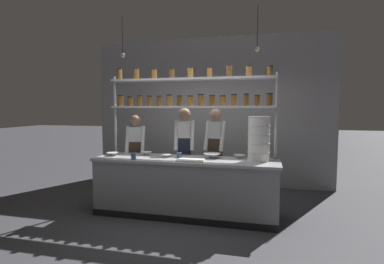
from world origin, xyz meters
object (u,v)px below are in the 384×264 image
chef_right (215,149)px  cutting_board (191,160)px  container_stack (259,139)px  prep_bowl_center_back (113,154)px  prep_bowl_center_front (166,156)px  serving_cup_by_board (179,155)px  chef_left (136,152)px  chef_center (184,148)px  prep_bowl_near_left (212,156)px  prep_bowl_far_left (146,153)px  spice_shelf_unit (190,97)px  serving_cup_front (134,156)px  prep_bowl_near_right (239,157)px

chef_right → cutting_board: 0.97m
container_stack → prep_bowl_center_back: bearing=-177.5°
prep_bowl_center_back → prep_bowl_center_front: bearing=4.5°
serving_cup_by_board → chef_left: bearing=152.5°
chef_center → prep_bowl_near_left: chef_center is taller
prep_bowl_center_back → prep_bowl_near_left: bearing=5.3°
prep_bowl_far_left → serving_cup_by_board: (0.64, -0.12, 0.01)m
cutting_board → prep_bowl_center_back: bearing=172.7°
chef_left → cutting_board: size_ratio=3.98×
spice_shelf_unit → prep_bowl_center_back: 1.64m
spice_shelf_unit → chef_right: spice_shelf_unit is taller
spice_shelf_unit → prep_bowl_far_left: (-0.75, -0.13, -0.97)m
serving_cup_front → prep_bowl_near_left: bearing=18.9°
chef_left → prep_bowl_center_back: chef_left is taller
spice_shelf_unit → chef_left: spice_shelf_unit is taller
spice_shelf_unit → serving_cup_front: spice_shelf_unit is taller
chef_center → prep_bowl_center_back: size_ratio=8.70×
serving_cup_front → prep_bowl_center_front: bearing=36.7°
chef_right → serving_cup_by_board: (-0.48, -0.68, -0.03)m
chef_left → prep_bowl_far_left: size_ratio=8.04×
chef_center → prep_bowl_center_back: (-1.09, -0.63, -0.05)m
prep_bowl_center_front → prep_bowl_far_left: (-0.41, 0.13, 0.00)m
serving_cup_by_board → prep_bowl_center_front: bearing=-177.6°
chef_right → prep_bowl_near_right: bearing=-38.7°
chef_right → prep_bowl_near_right: (0.48, -0.50, -0.04)m
chef_center → spice_shelf_unit: bearing=-68.5°
chef_left → spice_shelf_unit: bearing=-27.4°
container_stack → prep_bowl_near_right: 0.47m
chef_center → prep_bowl_far_left: chef_center is taller
chef_right → prep_bowl_center_back: 1.80m
chef_left → serving_cup_by_board: (1.01, -0.52, 0.05)m
chef_left → serving_cup_front: (0.35, -0.85, 0.06)m
chef_right → serving_cup_front: bearing=-130.4°
container_stack → prep_bowl_near_right: size_ratio=3.45×
spice_shelf_unit → prep_bowl_center_back: size_ratio=14.31×
cutting_board → serving_cup_by_board: size_ratio=4.89×
spice_shelf_unit → container_stack: size_ratio=4.15×
chef_center → prep_bowl_center_back: 1.26m
prep_bowl_near_right → prep_bowl_far_left: bearing=-178.0°
container_stack → prep_bowl_near_left: size_ratio=2.38×
prep_bowl_near_left → prep_bowl_center_front: prep_bowl_near_left is taller
spice_shelf_unit → cutting_board: size_ratio=7.08×
cutting_board → prep_bowl_near_right: 0.83m
prep_bowl_near_right → prep_bowl_far_left: same height
serving_cup_by_board → prep_bowl_near_right: bearing=10.6°
chef_center → container_stack: chef_center is taller
chef_left → prep_bowl_near_left: size_ratio=5.54×
cutting_board → serving_cup_by_board: serving_cup_by_board is taller
prep_bowl_near_right → chef_center: bearing=160.1°
chef_right → prep_bowl_far_left: size_ratio=8.64×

